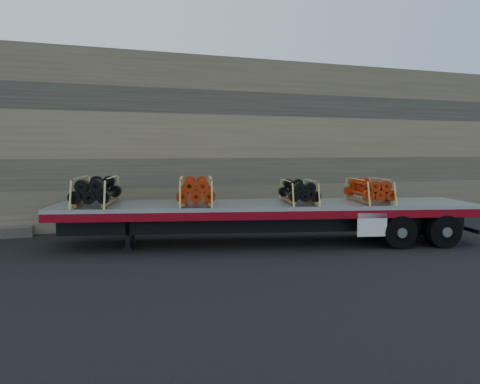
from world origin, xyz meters
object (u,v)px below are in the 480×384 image
object	(u,v)px
bundle_midfront	(196,191)
bundle_midrear	(298,192)
bundle_rear	(369,191)
bundle_front	(97,191)
trailer	(266,223)

from	to	relation	value
bundle_midfront	bundle_midrear	xyz separation A→B (m)	(3.31, -0.84, -0.05)
bundle_midfront	bundle_rear	world-z (taller)	bundle_midfront
bundle_front	bundle_midrear	world-z (taller)	bundle_front
bundle_midfront	bundle_rear	xyz separation A→B (m)	(5.66, -1.44, -0.04)
bundle_rear	bundle_front	bearing A→B (deg)	180.00
bundle_midfront	bundle_rear	distance (m)	5.84
trailer	bundle_midrear	xyz separation A→B (m)	(1.07, -0.27, 1.04)
trailer	bundle_midfront	distance (m)	2.55
bundle_midrear	bundle_midfront	bearing A→B (deg)	180.00
trailer	bundle_rear	bearing A→B (deg)	0.00
bundle_front	bundle_rear	bearing A→B (deg)	0.00
bundle_rear	bundle_midfront	bearing A→B (deg)	180.00
trailer	bundle_rear	distance (m)	3.69
bundle_midfront	bundle_midrear	bearing A→B (deg)	0.00
bundle_front	bundle_midrear	distance (m)	6.58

